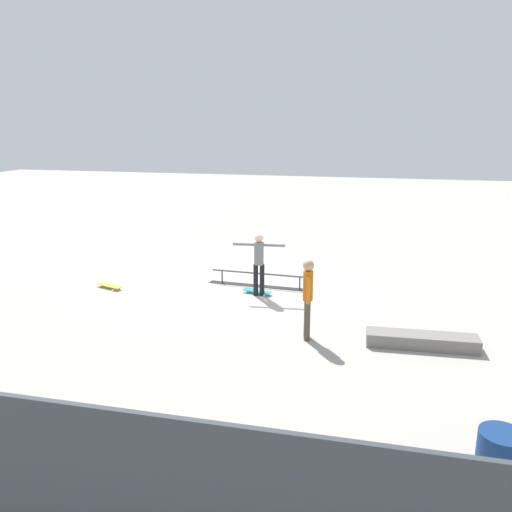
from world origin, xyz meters
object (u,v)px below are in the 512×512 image
grind_rail (260,280)px  skateboard_main (257,291)px  skate_ledge (422,341)px  loose_skateboard_yellow (109,286)px  trash_bin (499,462)px  bystander_orange_shirt (308,295)px  skater_main (259,260)px

grind_rail → skateboard_main: grind_rail is taller
grind_rail → skateboard_main: size_ratio=3.60×
grind_rail → skate_ledge: bearing=145.6°
loose_skateboard_yellow → trash_bin: (-8.70, 6.26, 0.33)m
grind_rail → skate_ledge: (-4.09, 3.15, -0.03)m
trash_bin → grind_rail: bearing=-57.5°
skateboard_main → bystander_orange_shirt: (-1.69, 2.62, 0.90)m
grind_rail → skate_ledge: size_ratio=1.34×
grind_rail → skate_ledge: 5.17m
grind_rail → skateboard_main: 0.66m
skater_main → trash_bin: bearing=-60.4°
bystander_orange_shirt → loose_skateboard_yellow: bearing=-120.4°
grind_rail → bystander_orange_shirt: bearing=121.4°
skateboard_main → loose_skateboard_yellow: bearing=-158.7°
skateboard_main → loose_skateboard_yellow: same height
skate_ledge → skateboard_main: (4.03, -2.50, -0.07)m
grind_rail → skater_main: bearing=103.7°
bystander_orange_shirt → loose_skateboard_yellow: 6.21m
skate_ledge → loose_skateboard_yellow: 8.35m
grind_rail → skater_main: skater_main is taller
bystander_orange_shirt → loose_skateboard_yellow: (5.76, -2.15, -0.90)m
skateboard_main → trash_bin: bearing=-40.7°
grind_rail → loose_skateboard_yellow: size_ratio=3.62×
skater_main → loose_skateboard_yellow: size_ratio=2.05×
skateboard_main → skater_main: bearing=-43.0°
skate_ledge → bystander_orange_shirt: bearing=2.8°
skater_main → skateboard_main: skater_main is taller
loose_skateboard_yellow → grind_rail: bearing=34.6°
skate_ledge → trash_bin: trash_bin is taller
skateboard_main → trash_bin: trash_bin is taller
skater_main → bystander_orange_shirt: bearing=-62.1°
skater_main → bystander_orange_shirt: (-1.61, 2.49, -0.00)m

